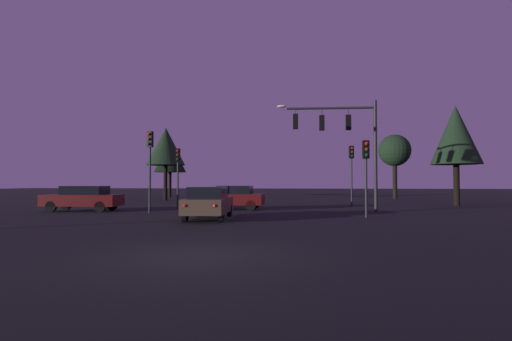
{
  "coord_description": "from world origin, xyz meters",
  "views": [
    {
      "loc": [
        2.6,
        -9.24,
        1.72
      ],
      "look_at": [
        -0.66,
        16.55,
        2.5
      ],
      "focal_mm": 28.25,
      "sensor_mm": 36.0,
      "label": 1
    }
  ],
  "objects": [
    {
      "name": "car_crossing_right",
      "position": [
        -2.08,
        16.12,
        0.79
      ],
      "size": [
        4.06,
        1.86,
        1.52
      ],
      "color": "#4C0F0F",
      "rests_on": "ground"
    },
    {
      "name": "car_crossing_left",
      "position": [
        -10.77,
        13.53,
        0.8
      ],
      "size": [
        4.64,
        2.14,
        1.52
      ],
      "color": "#4C0F0F",
      "rests_on": "ground"
    },
    {
      "name": "traffic_signal_mast_arm",
      "position": [
        4.76,
        14.84,
        4.64
      ],
      "size": [
        5.84,
        0.56,
        6.56
      ],
      "color": "#232326",
      "rests_on": "ground"
    },
    {
      "name": "ground_plane",
      "position": [
        0.0,
        24.5,
        0.0
      ],
      "size": [
        168.0,
        168.0,
        0.0
      ],
      "primitive_type": "plane",
      "color": "black",
      "rests_on": "ground"
    },
    {
      "name": "traffic_light_corner_right",
      "position": [
        -5.97,
        16.79,
        2.85
      ],
      "size": [
        0.34,
        0.37,
        4.01
      ],
      "color": "#232326",
      "rests_on": "ground"
    },
    {
      "name": "traffic_light_median",
      "position": [
        -6.23,
        12.58,
        3.27
      ],
      "size": [
        0.33,
        0.37,
        4.63
      ],
      "color": "#232326",
      "rests_on": "ground"
    },
    {
      "name": "traffic_light_far_side",
      "position": [
        5.51,
        11.09,
        2.71
      ],
      "size": [
        0.33,
        0.37,
        3.8
      ],
      "color": "#232326",
      "rests_on": "ground"
    },
    {
      "name": "traffic_light_corner_left",
      "position": [
        5.79,
        20.18,
        3.09
      ],
      "size": [
        0.36,
        0.38,
        4.36
      ],
      "color": "#232326",
      "rests_on": "ground"
    },
    {
      "name": "tree_center_horizon",
      "position": [
        -10.98,
        28.3,
        5.21
      ],
      "size": [
        3.74,
        3.74,
        7.07
      ],
      "color": "black",
      "rests_on": "ground"
    },
    {
      "name": "car_nearside_lane",
      "position": [
        -1.97,
        9.22,
        0.79
      ],
      "size": [
        2.06,
        4.36,
        1.52
      ],
      "color": "#473828",
      "rests_on": "ground"
    },
    {
      "name": "tree_left_far",
      "position": [
        11.75,
        34.26,
        5.03
      ],
      "size": [
        3.32,
        3.32,
        6.76
      ],
      "color": "black",
      "rests_on": "ground"
    },
    {
      "name": "tree_right_cluster",
      "position": [
        13.81,
        22.75,
        5.3
      ],
      "size": [
        3.67,
        3.67,
        7.58
      ],
      "color": "black",
      "rests_on": "ground"
    },
    {
      "name": "tree_behind_sign",
      "position": [
        -13.43,
        36.55,
        4.76
      ],
      "size": [
        3.77,
        3.77,
        6.6
      ],
      "color": "black",
      "rests_on": "ground"
    }
  ]
}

